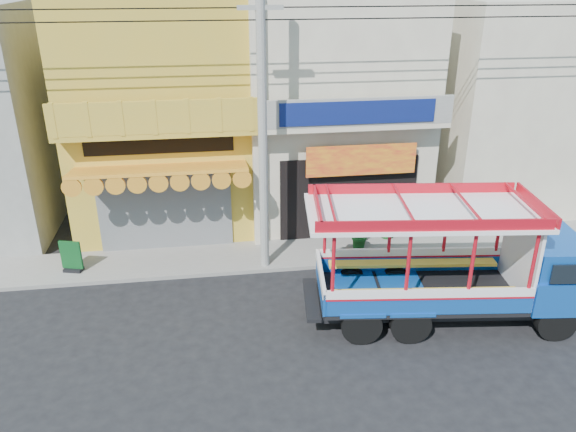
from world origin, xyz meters
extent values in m
plane|color=black|center=(0.00, 0.00, 0.00)|extent=(90.00, 90.00, 0.00)
cube|color=slate|center=(0.00, 4.00, 0.06)|extent=(30.00, 2.00, 0.12)
cube|color=gold|center=(-4.00, 8.00, 4.00)|extent=(6.00, 6.00, 8.00)
cube|color=#595B5E|center=(-4.00, 4.98, 1.40)|extent=(4.20, 0.10, 2.60)
cube|color=orange|center=(-4.00, 4.25, 3.05)|extent=(5.20, 1.50, 0.31)
cube|color=gold|center=(-4.00, 4.65, 4.05)|extent=(6.00, 0.70, 0.18)
cube|color=gold|center=(-4.00, 4.35, 4.60)|extent=(6.00, 0.12, 0.95)
cube|color=black|center=(-4.00, 4.97, 3.55)|extent=(4.50, 0.04, 0.45)
cube|color=#BEB19C|center=(2.00, 8.00, 4.00)|extent=(6.00, 6.00, 8.00)
cube|color=black|center=(2.00, 4.98, 1.50)|extent=(4.60, 0.12, 2.80)
cube|color=yellow|center=(2.30, 4.70, 2.90)|extent=(3.60, 0.05, 1.00)
cube|color=#BEB19C|center=(2.00, 4.65, 4.05)|extent=(6.00, 0.70, 0.18)
cube|color=gray|center=(2.00, 4.35, 4.55)|extent=(6.00, 0.12, 0.85)
cube|color=navy|center=(2.00, 4.28, 4.55)|extent=(4.80, 0.06, 0.70)
cube|color=#BEB19C|center=(-1.00, 4.85, 4.00)|extent=(0.35, 0.30, 8.00)
cube|color=#BEB19C|center=(9.00, 8.00, 3.80)|extent=(6.00, 6.00, 7.60)
cylinder|color=gray|center=(-1.00, 3.30, 4.50)|extent=(0.26, 0.26, 9.00)
cube|color=gray|center=(-1.00, 3.30, 7.60)|extent=(1.20, 0.12, 0.12)
cylinder|color=black|center=(0.00, 3.30, 7.30)|extent=(28.00, 0.04, 0.04)
cylinder|color=black|center=(0.00, 3.30, 7.60)|extent=(28.00, 0.04, 0.04)
cylinder|color=black|center=(5.75, -1.35, 0.50)|extent=(1.04, 0.40, 1.01)
cylinder|color=black|center=(5.98, 0.56, 0.50)|extent=(1.04, 0.40, 1.01)
cylinder|color=black|center=(2.14, -0.93, 0.50)|extent=(1.04, 0.40, 1.01)
cylinder|color=black|center=(2.36, 0.97, 0.50)|extent=(1.04, 0.40, 1.01)
cylinder|color=black|center=(0.94, -0.79, 0.50)|extent=(1.04, 0.40, 1.01)
cylinder|color=black|center=(1.16, 1.11, 0.50)|extent=(1.04, 0.40, 1.01)
cube|color=black|center=(3.46, -0.12, 0.61)|extent=(6.93, 2.43, 0.28)
cube|color=#104DB0|center=(6.07, -0.42, 1.16)|extent=(2.06, 2.42, 0.91)
cube|color=#104DB0|center=(5.92, -0.40, 1.97)|extent=(1.64, 2.19, 0.76)
cube|color=black|center=(2.63, -0.02, 0.81)|extent=(5.22, 2.78, 0.12)
cube|color=#104DB0|center=(2.51, -1.09, 1.16)|extent=(4.97, 0.65, 0.61)
cube|color=white|center=(2.51, -1.09, 1.43)|extent=(4.97, 0.66, 0.22)
cube|color=#104DB0|center=(2.75, 1.04, 1.16)|extent=(4.97, 0.65, 0.61)
cube|color=white|center=(2.75, 1.04, 1.43)|extent=(4.97, 0.66, 0.22)
cylinder|color=red|center=(0.18, -0.80, 2.27)|extent=(0.10, 0.10, 1.62)
cylinder|color=red|center=(0.42, 1.29, 2.27)|extent=(0.10, 0.10, 1.62)
cube|color=white|center=(5.13, -0.31, 1.94)|extent=(0.32, 2.04, 2.27)
cube|color=white|center=(2.53, -0.01, 3.08)|extent=(5.85, 3.10, 0.10)
cube|color=red|center=(2.53, -0.01, 3.26)|extent=(5.64, 2.98, 0.26)
cube|color=black|center=(-6.78, 3.75, 0.17)|extent=(0.60, 0.43, 0.10)
cube|color=#0C4419|center=(-6.78, 3.75, 0.66)|extent=(0.64, 0.25, 0.89)
imported|color=#164E1B|center=(3.36, 4.69, 0.64)|extent=(1.17, 1.09, 1.05)
imported|color=#164E1B|center=(2.07, 3.89, 0.69)|extent=(0.80, 0.78, 1.13)
imported|color=#164E1B|center=(5.00, 4.70, 0.61)|extent=(0.57, 0.57, 0.98)
camera|label=1|loc=(-2.50, -11.92, 8.49)|focal=35.00mm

